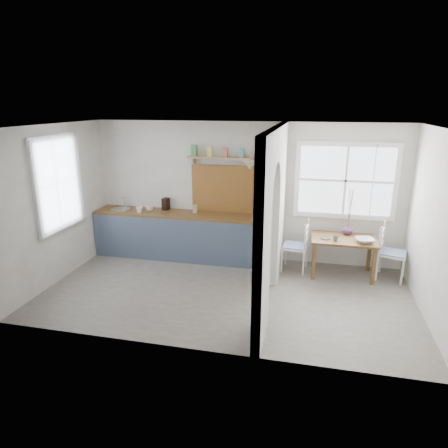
% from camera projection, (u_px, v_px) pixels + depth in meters
% --- Properties ---
extents(floor, '(5.80, 3.20, 0.01)m').
position_uv_depth(floor, '(227.00, 292.00, 6.41)').
color(floor, slate).
rests_on(floor, ground).
extents(ceiling, '(5.80, 3.20, 0.01)m').
position_uv_depth(ceiling, '(227.00, 126.00, 5.65)').
color(ceiling, silver).
rests_on(ceiling, walls).
extents(walls, '(5.81, 3.21, 2.60)m').
position_uv_depth(walls, '(227.00, 214.00, 6.03)').
color(walls, silver).
rests_on(walls, floor).
extents(partition, '(0.12, 3.20, 2.60)m').
position_uv_depth(partition, '(274.00, 206.00, 5.89)').
color(partition, silver).
rests_on(partition, floor).
extents(kitchen_window, '(0.10, 1.16, 1.50)m').
position_uv_depth(kitchen_window, '(56.00, 183.00, 6.54)').
color(kitchen_window, white).
rests_on(kitchen_window, walls).
extents(nook_window, '(1.76, 0.10, 1.30)m').
position_uv_depth(nook_window, '(346.00, 181.00, 7.02)').
color(nook_window, white).
rests_on(nook_window, walls).
extents(counter, '(3.50, 0.60, 0.90)m').
position_uv_depth(counter, '(185.00, 235.00, 7.76)').
color(counter, '#553B1C').
rests_on(counter, floor).
extents(sink, '(0.40, 0.40, 0.02)m').
position_uv_depth(sink, '(121.00, 210.00, 7.88)').
color(sink, '#BABABA').
rests_on(sink, counter).
extents(backsplash, '(1.65, 0.03, 0.90)m').
position_uv_depth(backsplash, '(234.00, 189.00, 7.53)').
color(backsplash, olive).
rests_on(backsplash, walls).
extents(shelf, '(1.75, 0.20, 0.21)m').
position_uv_depth(shelf, '(233.00, 155.00, 7.26)').
color(shelf, '#A97E4A').
rests_on(shelf, walls).
extents(pendant_lamp, '(0.26, 0.26, 0.16)m').
position_uv_depth(pendant_lamp, '(250.00, 165.00, 6.90)').
color(pendant_lamp, beige).
rests_on(pendant_lamp, ceiling).
extents(utensil_rail, '(0.02, 0.50, 0.02)m').
position_uv_depth(utensil_rail, '(274.00, 194.00, 6.70)').
color(utensil_rail, '#BABABA').
rests_on(utensil_rail, partition).
extents(dining_table, '(1.09, 0.73, 0.68)m').
position_uv_depth(dining_table, '(342.00, 256.00, 6.98)').
color(dining_table, '#553B1C').
rests_on(dining_table, floor).
extents(chair_left, '(0.47, 0.47, 0.93)m').
position_uv_depth(chair_left, '(295.00, 246.00, 7.16)').
color(chair_left, silver).
rests_on(chair_left, floor).
extents(chair_right, '(0.54, 0.54, 0.96)m').
position_uv_depth(chair_right, '(393.00, 252.00, 6.79)').
color(chair_right, silver).
rests_on(chair_right, floor).
extents(kettle, '(0.24, 0.22, 0.23)m').
position_uv_depth(kettle, '(259.00, 212.00, 7.23)').
color(kettle, white).
rests_on(kettle, counter).
extents(mug_a, '(0.12, 0.12, 0.11)m').
position_uv_depth(mug_a, '(139.00, 210.00, 7.61)').
color(mug_a, silver).
rests_on(mug_a, counter).
extents(mug_b, '(0.15, 0.15, 0.11)m').
position_uv_depth(mug_b, '(150.00, 208.00, 7.75)').
color(mug_b, white).
rests_on(mug_b, counter).
extents(knife_block, '(0.13, 0.16, 0.23)m').
position_uv_depth(knife_block, '(166.00, 204.00, 7.81)').
color(knife_block, black).
rests_on(knife_block, counter).
extents(jar, '(0.12, 0.12, 0.15)m').
position_uv_depth(jar, '(195.00, 209.00, 7.60)').
color(jar, tan).
rests_on(jar, counter).
extents(towel_magenta, '(0.02, 0.03, 0.52)m').
position_uv_depth(towel_magenta, '(270.00, 257.00, 7.11)').
color(towel_magenta, '#B8246D').
rests_on(towel_magenta, counter).
extents(towel_orange, '(0.02, 0.03, 0.55)m').
position_uv_depth(towel_orange, '(270.00, 259.00, 7.09)').
color(towel_orange, orange).
rests_on(towel_orange, counter).
extents(bowl, '(0.35, 0.35, 0.07)m').
position_uv_depth(bowl, '(365.00, 240.00, 6.66)').
color(bowl, silver).
rests_on(bowl, dining_table).
extents(table_cup, '(0.11, 0.11, 0.09)m').
position_uv_depth(table_cup, '(336.00, 238.00, 6.75)').
color(table_cup, '#5B7956').
rests_on(table_cup, dining_table).
extents(plate, '(0.22, 0.22, 0.01)m').
position_uv_depth(plate, '(325.00, 238.00, 6.85)').
color(plate, '#372F30').
rests_on(plate, dining_table).
extents(vase, '(0.19, 0.19, 0.19)m').
position_uv_depth(vase, '(347.00, 229.00, 7.04)').
color(vase, '#46274B').
rests_on(vase, dining_table).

